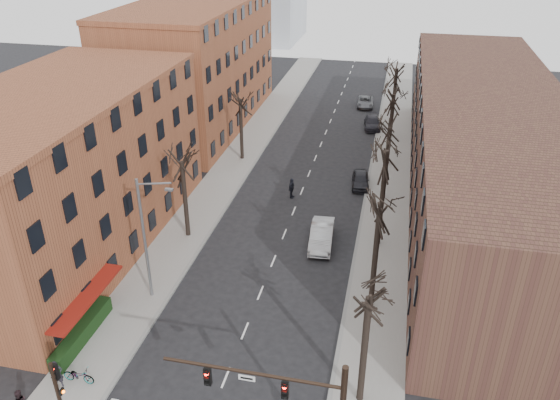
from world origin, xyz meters
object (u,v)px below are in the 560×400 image
Objects in this scene: silver_sedan at (322,235)px; pedestrian_a at (57,375)px; parked_car_near at (360,180)px; parked_car_mid at (372,123)px; bicycle at (78,375)px.

pedestrian_a reaches higher than silver_sedan.
parked_car_near is 16.38m from parked_car_mid.
pedestrian_a is at bearing -127.64° from silver_sedan.
parked_car_mid is 2.61× the size of pedestrian_a.
pedestrian_a is (-11.97, -17.90, 0.21)m from silver_sedan.
parked_car_mid is 2.47× the size of bicycle.
pedestrian_a reaches higher than bicycle.
bicycle is (-11.07, -17.34, -0.18)m from silver_sedan.
parked_car_mid is at bearing 30.00° from pedestrian_a.
silver_sedan is 27.58m from parked_car_mid.
parked_car_near reaches higher than bicycle.
parked_car_near is at bearing 21.36° from pedestrian_a.
silver_sedan is at bearing 13.44° from pedestrian_a.
silver_sedan reaches higher than bicycle.
parked_car_near is at bearing -24.24° from bicycle.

